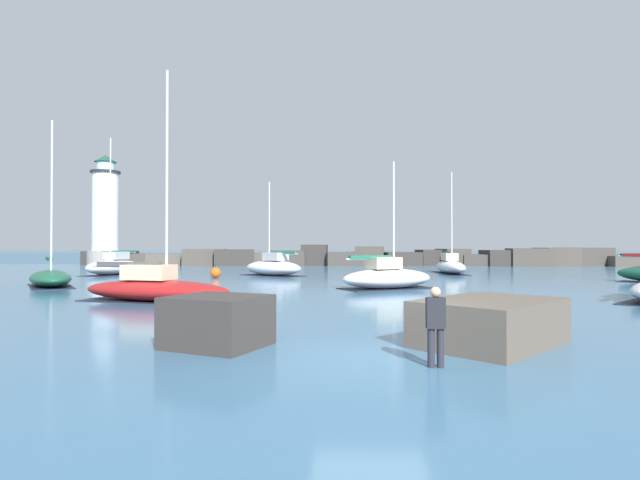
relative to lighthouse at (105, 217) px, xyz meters
The scene contains 13 objects.
ground_plane 60.07m from the lighthouse, 58.58° to the right, with size 600.00×600.00×0.00m, color #3D6B8E.
open_sea_beyond 68.01m from the lighthouse, 62.62° to the left, with size 400.00×116.00×0.01m.
breakwater_jetty 34.37m from the lighthouse, ahead, with size 71.54×7.16×2.56m.
lighthouse is the anchor object (origin of this frame).
foreground_rocks 63.30m from the lighthouse, 55.62° to the right, with size 14.81×9.15×1.36m.
sailboat_moored_0 33.46m from the lighthouse, 41.49° to the right, with size 6.00×5.38×7.56m.
sailboat_moored_2 43.78m from the lighthouse, 24.37° to the right, with size 2.02×7.53×8.69m.
sailboat_moored_3 36.25m from the lighthouse, 68.22° to the right, with size 5.07×5.87×9.68m.
sailboat_moored_5 24.83m from the lighthouse, 61.93° to the right, with size 3.84×6.17×11.25m.
sailboat_moored_6 47.35m from the lighthouse, 45.65° to the right, with size 6.03×4.77×7.12m.
sailboat_moored_7 46.71m from the lighthouse, 61.08° to the right, with size 7.32×3.83×9.89m.
mooring_buoy_orange_near 32.85m from the lighthouse, 49.93° to the right, with size 0.78×0.78×0.98m.
person_on_rocks 61.27m from the lighthouse, 57.96° to the right, with size 0.36×0.22×1.57m.
Camera 1 is at (-0.49, -10.58, 2.36)m, focal length 28.00 mm.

